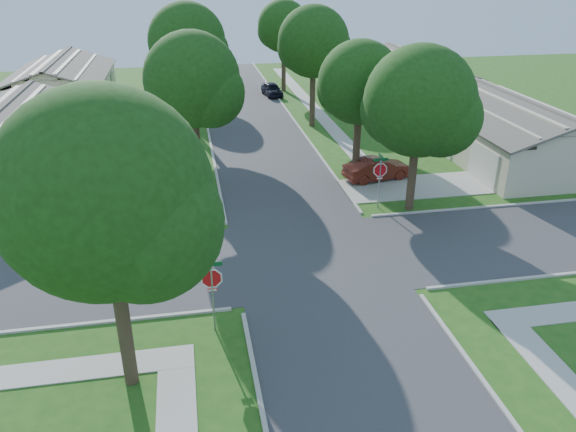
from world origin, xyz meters
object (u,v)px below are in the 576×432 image
(house_ne_near, at_px, (511,136))
(tree_ne_corner, at_px, (420,106))
(stop_sign_ne, at_px, (380,172))
(tree_e_near, at_px, (361,86))
(tree_e_far, at_px, (284,29))
(tree_w_mid, at_px, (188,45))
(house_ne_far, at_px, (410,81))
(house_nw_far, at_px, (63,88))
(house_nw_near, at_px, (15,144))
(car_curb_west, at_px, (222,78))
(tree_sw_corner, at_px, (108,202))
(tree_w_near, at_px, (193,84))
(stop_sign_sw, at_px, (212,282))
(car_driveway, at_px, (377,169))
(car_curb_east, at_px, (272,89))
(tree_w_far, at_px, (186,36))
(tree_e_mid, at_px, (314,45))

(house_ne_near, bearing_deg, tree_ne_corner, -144.82)
(stop_sign_ne, height_order, house_ne_near, house_ne_near)
(tree_e_near, height_order, tree_e_far, tree_e_far)
(tree_w_mid, bearing_deg, stop_sign_ne, -60.20)
(tree_w_mid, distance_m, house_ne_far, 22.68)
(tree_w_mid, relative_size, house_nw_far, 0.70)
(house_nw_near, xyz_separation_m, car_curb_west, (14.79, 23.02, -0.81))
(tree_sw_corner, relative_size, house_nw_far, 0.70)
(tree_ne_corner, bearing_deg, tree_sw_corner, -140.93)
(tree_w_near, xyz_separation_m, tree_w_mid, (0.00, 12.00, 0.37))
(tree_ne_corner, bearing_deg, stop_sign_ne, 163.45)
(stop_sign_sw, xyz_separation_m, tree_w_mid, (0.06, 25.71, 4.46))
(house_nw_far, bearing_deg, car_driveway, -46.65)
(tree_e_far, xyz_separation_m, car_curb_east, (-1.55, -1.99, -5.35))
(tree_e_far, bearing_deg, tree_e_near, -90.00)
(house_ne_far, bearing_deg, stop_sign_sw, -121.55)
(tree_ne_corner, bearing_deg, tree_w_far, 110.28)
(car_curb_west, bearing_deg, tree_e_far, 139.00)
(stop_sign_sw, height_order, car_driveway, stop_sign_sw)
(tree_e_near, bearing_deg, car_curb_east, 93.86)
(tree_w_mid, height_order, car_driveway, tree_w_mid)
(tree_e_far, relative_size, tree_ne_corner, 1.01)
(stop_sign_sw, bearing_deg, stop_sign_ne, 45.00)
(tree_w_mid, bearing_deg, tree_e_mid, -0.00)
(house_nw_near, distance_m, car_curb_west, 27.38)
(stop_sign_sw, distance_m, tree_w_mid, 26.09)
(house_nw_far, relative_size, car_driveway, 3.28)
(tree_w_far, distance_m, car_curb_east, 9.45)
(house_ne_near, distance_m, car_curb_east, 24.62)
(tree_w_near, xyz_separation_m, house_nw_far, (-11.35, 22.99, -4.60))
(tree_sw_corner, distance_m, house_ne_near, 29.92)
(house_nw_near, distance_m, car_curb_east, 25.67)
(tree_w_mid, distance_m, car_curb_east, 14.73)
(tree_w_mid, xyz_separation_m, house_ne_far, (20.63, 7.99, -4.97))
(tree_e_near, bearing_deg, tree_e_far, 90.00)
(tree_e_far, bearing_deg, tree_sw_corner, -106.56)
(tree_sw_corner, height_order, tree_ne_corner, tree_sw_corner)
(tree_w_far, height_order, car_curb_west, tree_w_far)
(house_ne_near, bearing_deg, car_curb_west, 122.46)
(tree_e_far, relative_size, car_curb_west, 1.80)
(tree_e_near, bearing_deg, tree_ne_corner, -71.47)
(tree_w_far, distance_m, tree_sw_corner, 41.10)
(tree_e_near, relative_size, tree_e_far, 0.95)
(stop_sign_sw, relative_size, tree_e_mid, 0.32)
(tree_w_mid, bearing_deg, tree_sw_corner, -95.70)
(tree_w_near, height_order, house_nw_near, tree_w_near)
(tree_e_near, xyz_separation_m, car_curb_west, (-5.95, 29.01, -4.94))
(house_nw_far, xyz_separation_m, car_curb_east, (19.19, 0.02, -0.89))
(stop_sign_sw, bearing_deg, house_ne_near, 37.18)
(tree_sw_corner, bearing_deg, tree_e_far, 73.44)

